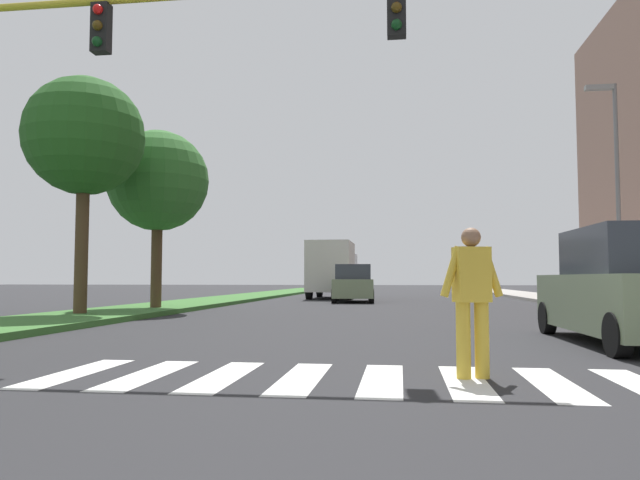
{
  "coord_description": "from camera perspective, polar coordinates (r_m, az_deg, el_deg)",
  "views": [
    {
      "loc": [
        0.66,
        0.37,
        1.12
      ],
      "look_at": [
        -1.17,
        13.93,
        2.0
      ],
      "focal_mm": 33.43,
      "sensor_mm": 36.0,
      "label": 1
    }
  ],
  "objects": [
    {
      "name": "sedan_midblock",
      "position": [
        28.27,
        3.2,
        -4.3
      ],
      "size": [
        2.14,
        4.38,
        1.76
      ],
      "color": "gray",
      "rests_on": "ground_plane"
    },
    {
      "name": "median_strip",
      "position": [
        28.93,
        -9.49,
        -5.7
      ],
      "size": [
        3.11,
        64.0,
        0.15
      ],
      "primitive_type": "cube",
      "color": "#386B2D",
      "rests_on": "ground_plane"
    },
    {
      "name": "crosswalk",
      "position": [
        6.78,
        2.07,
        -13.13
      ],
      "size": [
        6.75,
        2.2,
        0.01
      ],
      "color": "silver",
      "rests_on": "ground_plane"
    },
    {
      "name": "ground_plane",
      "position": [
        29.66,
        6.43,
        -5.82
      ],
      "size": [
        140.0,
        140.0,
        0.0
      ],
      "primitive_type": "plane",
      "color": "#262628"
    },
    {
      "name": "truck_box_delivery",
      "position": [
        33.43,
        1.23,
        -2.8
      ],
      "size": [
        2.4,
        6.2,
        3.1
      ],
      "color": "silver",
      "rests_on": "ground_plane"
    },
    {
      "name": "tree_mid",
      "position": [
        18.34,
        -21.63,
        9.12
      ],
      "size": [
        3.34,
        3.34,
        6.66
      ],
      "color": "#4C3823",
      "rests_on": "median_strip"
    },
    {
      "name": "pedestrian_performer",
      "position": [
        6.93,
        14.34,
        -5.09
      ],
      "size": [
        0.74,
        0.34,
        1.69
      ],
      "color": "gold",
      "rests_on": "ground_plane"
    },
    {
      "name": "street_lamp_right",
      "position": [
        22.25,
        26.35,
        5.69
      ],
      "size": [
        1.02,
        0.24,
        7.5
      ],
      "color": "slate",
      "rests_on": "sidewalk_right"
    },
    {
      "name": "tree_far",
      "position": [
        20.9,
        -15.26,
        5.42
      ],
      "size": [
        3.39,
        3.39,
        5.95
      ],
      "color": "#4C3823",
      "rests_on": "median_strip"
    },
    {
      "name": "traffic_light_gantry",
      "position": [
        10.43,
        -20.56,
        14.61
      ],
      "size": [
        8.6,
        0.3,
        6.0
      ],
      "color": "gold",
      "rests_on": "median_strip"
    },
    {
      "name": "suv_crossing",
      "position": [
        11.39,
        27.53,
        -4.21
      ],
      "size": [
        2.05,
        4.64,
        1.97
      ],
      "color": "gray",
      "rests_on": "ground_plane"
    },
    {
      "name": "sidewalk_right",
      "position": [
        28.7,
        23.36,
        -5.47
      ],
      "size": [
        3.0,
        64.0,
        0.15
      ],
      "primitive_type": "cube",
      "color": "#9E9991",
      "rests_on": "ground_plane"
    }
  ]
}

